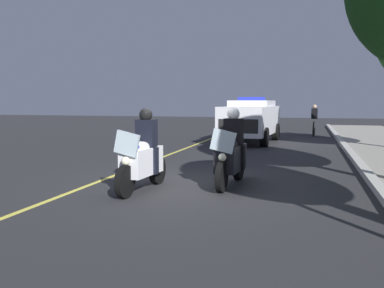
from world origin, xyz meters
TOP-DOWN VIEW (x-y plane):
  - ground_plane at (0.00, 0.00)m, footprint 80.00×80.00m
  - curb_strip at (0.00, 3.96)m, footprint 48.00×0.24m
  - lane_stripe_center at (0.00, -2.15)m, footprint 48.00×0.12m
  - police_motorcycle_lead_left at (0.92, -0.79)m, footprint 2.14×0.62m
  - police_motorcycle_lead_right at (-0.09, 0.90)m, footprint 2.14×0.62m
  - police_suv at (-9.92, 0.02)m, footprint 5.02×2.36m
  - cyclist_background at (-14.57, 2.83)m, footprint 1.76×0.34m

SIDE VIEW (x-z plane):
  - ground_plane at x=0.00m, z-range 0.00..0.00m
  - lane_stripe_center at x=0.00m, z-range 0.00..0.01m
  - curb_strip at x=0.00m, z-range 0.00..0.15m
  - police_motorcycle_lead_left at x=0.92m, z-range -0.16..1.56m
  - police_motorcycle_lead_right at x=-0.09m, z-range -0.16..1.56m
  - cyclist_background at x=-14.57m, z-range 0.00..1.69m
  - police_suv at x=-9.92m, z-range 0.04..2.09m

